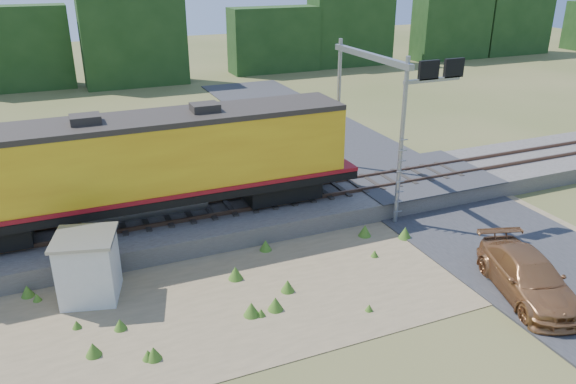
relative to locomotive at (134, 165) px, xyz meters
name	(u,v)px	position (x,y,z in m)	size (l,w,h in m)	color
ground	(350,277)	(6.49, -6.00, -3.27)	(140.00, 140.00, 0.00)	#475123
ballast	(286,205)	(6.49, 0.00, -2.87)	(70.00, 5.00, 0.80)	slate
rails	(286,196)	(6.49, 0.00, -2.39)	(70.00, 1.54, 0.16)	brown
dirt_shoulder	(294,281)	(4.49, -5.50, -3.26)	(26.00, 8.00, 0.03)	#8C7754
road	(487,232)	(13.49, -5.26, -3.18)	(7.00, 66.00, 0.86)	#38383A
tree_line_north	(151,48)	(6.49, 32.00, -0.20)	(130.00, 3.00, 6.50)	#183513
weed_clumps	(259,296)	(2.99, -5.90, -3.27)	(15.00, 6.20, 0.56)	#436F1F
locomotive	(134,165)	(0.00, 0.00, 0.00)	(18.15, 2.77, 4.68)	black
shed	(88,267)	(-2.29, -3.69, -2.08)	(2.41, 2.41, 2.34)	silver
signal_gantry	(384,90)	(10.88, -0.67, 2.14)	(2.87, 6.20, 7.23)	gray
car	(528,277)	(11.49, -9.44, -2.55)	(2.01, 4.94, 1.43)	#9D663A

